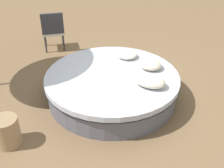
# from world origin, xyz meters

# --- Properties ---
(ground_plane) EXTENTS (16.00, 16.00, 0.00)m
(ground_plane) POSITION_xyz_m (0.00, 0.00, 0.00)
(ground_plane) COLOR brown
(round_bed) EXTENTS (2.43, 2.43, 0.49)m
(round_bed) POSITION_xyz_m (0.00, 0.00, 0.25)
(round_bed) COLOR #595966
(round_bed) RESTS_ON ground_plane
(throw_pillow_0) EXTENTS (0.54, 0.36, 0.20)m
(throw_pillow_0) POSITION_xyz_m (-0.72, 0.02, 0.59)
(throw_pillow_0) COLOR beige
(throw_pillow_0) RESTS_ON round_bed
(throw_pillow_1) EXTENTS (0.41, 0.37, 0.17)m
(throw_pillow_1) POSITION_xyz_m (-0.52, -0.55, 0.57)
(throw_pillow_1) COLOR beige
(throw_pillow_1) RESTS_ON round_bed
(throw_pillow_2) EXTENTS (0.41, 0.39, 0.15)m
(throw_pillow_2) POSITION_xyz_m (0.06, -0.75, 0.56)
(throw_pillow_2) COLOR silver
(throw_pillow_2) RESTS_ON round_bed
(patio_chair) EXTENTS (0.72, 0.72, 0.98)m
(patio_chair) POSITION_xyz_m (2.25, -1.15, 0.56)
(patio_chair) COLOR #333338
(patio_chair) RESTS_ON ground_plane
(side_table) EXTENTS (0.37, 0.37, 0.47)m
(side_table) POSITION_xyz_m (0.78, 1.79, 0.23)
(side_table) COLOR #997A56
(side_table) RESTS_ON ground_plane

